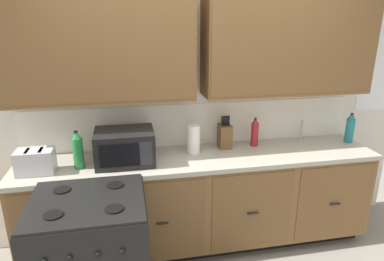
{
  "coord_description": "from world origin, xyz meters",
  "views": [
    {
      "loc": [
        -0.61,
        -2.4,
        2.08
      ],
      "look_at": [
        -0.09,
        0.27,
        1.17
      ],
      "focal_mm": 31.78,
      "sensor_mm": 36.0,
      "label": 1
    }
  ],
  "objects_px": {
    "paper_towel_roll": "(193,139)",
    "bottle_red": "(255,132)",
    "toaster": "(35,161)",
    "bottle_green": "(78,150)",
    "knife_block": "(225,136)",
    "stove_range": "(93,259)",
    "bottle_teal": "(350,128)",
    "microwave": "(125,147)"
  },
  "relations": [
    {
      "from": "bottle_green",
      "to": "microwave",
      "type": "bearing_deg",
      "value": 5.78
    },
    {
      "from": "microwave",
      "to": "bottle_teal",
      "type": "height_order",
      "value": "bottle_teal"
    },
    {
      "from": "knife_block",
      "to": "bottle_green",
      "type": "distance_m",
      "value": 1.3
    },
    {
      "from": "microwave",
      "to": "bottle_red",
      "type": "distance_m",
      "value": 1.21
    },
    {
      "from": "stove_range",
      "to": "bottle_red",
      "type": "bearing_deg",
      "value": 28.09
    },
    {
      "from": "toaster",
      "to": "bottle_red",
      "type": "distance_m",
      "value": 1.9
    },
    {
      "from": "stove_range",
      "to": "paper_towel_roll",
      "type": "bearing_deg",
      "value": 39.72
    },
    {
      "from": "toaster",
      "to": "knife_block",
      "type": "height_order",
      "value": "knife_block"
    },
    {
      "from": "knife_block",
      "to": "bottle_green",
      "type": "bearing_deg",
      "value": -170.64
    },
    {
      "from": "toaster",
      "to": "bottle_green",
      "type": "xyz_separation_m",
      "value": [
        0.32,
        0.03,
        0.06
      ]
    },
    {
      "from": "knife_block",
      "to": "paper_towel_roll",
      "type": "distance_m",
      "value": 0.32
    },
    {
      "from": "toaster",
      "to": "knife_block",
      "type": "xyz_separation_m",
      "value": [
        1.6,
        0.24,
        0.02
      ]
    },
    {
      "from": "toaster",
      "to": "bottle_green",
      "type": "bearing_deg",
      "value": 5.66
    },
    {
      "from": "toaster",
      "to": "stove_range",
      "type": "bearing_deg",
      "value": -51.88
    },
    {
      "from": "microwave",
      "to": "bottle_green",
      "type": "xyz_separation_m",
      "value": [
        -0.37,
        -0.04,
        0.01
      ]
    },
    {
      "from": "microwave",
      "to": "stove_range",
      "type": "bearing_deg",
      "value": -113.0
    },
    {
      "from": "bottle_teal",
      "to": "microwave",
      "type": "bearing_deg",
      "value": -177.8
    },
    {
      "from": "bottle_red",
      "to": "knife_block",
      "type": "bearing_deg",
      "value": 178.89
    },
    {
      "from": "microwave",
      "to": "knife_block",
      "type": "height_order",
      "value": "knife_block"
    },
    {
      "from": "microwave",
      "to": "toaster",
      "type": "relative_size",
      "value": 1.71
    },
    {
      "from": "stove_range",
      "to": "bottle_red",
      "type": "height_order",
      "value": "bottle_red"
    },
    {
      "from": "stove_range",
      "to": "bottle_teal",
      "type": "bearing_deg",
      "value": 16.13
    },
    {
      "from": "paper_towel_roll",
      "to": "knife_block",
      "type": "bearing_deg",
      "value": 12.91
    },
    {
      "from": "bottle_green",
      "to": "bottle_teal",
      "type": "relative_size",
      "value": 1.09
    },
    {
      "from": "paper_towel_roll",
      "to": "bottle_red",
      "type": "relative_size",
      "value": 0.95
    },
    {
      "from": "toaster",
      "to": "bottle_red",
      "type": "xyz_separation_m",
      "value": [
        1.89,
        0.24,
        0.04
      ]
    },
    {
      "from": "microwave",
      "to": "bottle_teal",
      "type": "xyz_separation_m",
      "value": [
        2.14,
        0.08,
        0.0
      ]
    },
    {
      "from": "stove_range",
      "to": "microwave",
      "type": "height_order",
      "value": "microwave"
    },
    {
      "from": "bottle_green",
      "to": "bottle_teal",
      "type": "height_order",
      "value": "bottle_green"
    },
    {
      "from": "knife_block",
      "to": "bottle_red",
      "type": "height_order",
      "value": "knife_block"
    },
    {
      "from": "bottle_green",
      "to": "bottle_red",
      "type": "height_order",
      "value": "bottle_green"
    },
    {
      "from": "microwave",
      "to": "bottle_red",
      "type": "relative_size",
      "value": 1.76
    },
    {
      "from": "paper_towel_roll",
      "to": "bottle_red",
      "type": "xyz_separation_m",
      "value": [
        0.6,
        0.07,
        0.0
      ]
    },
    {
      "from": "stove_range",
      "to": "toaster",
      "type": "distance_m",
      "value": 0.88
    },
    {
      "from": "paper_towel_roll",
      "to": "bottle_teal",
      "type": "height_order",
      "value": "bottle_teal"
    },
    {
      "from": "paper_towel_roll",
      "to": "bottle_red",
      "type": "height_order",
      "value": "bottle_red"
    },
    {
      "from": "toaster",
      "to": "knife_block",
      "type": "relative_size",
      "value": 0.9
    },
    {
      "from": "bottle_teal",
      "to": "stove_range",
      "type": "bearing_deg",
      "value": -163.87
    },
    {
      "from": "knife_block",
      "to": "bottle_red",
      "type": "bearing_deg",
      "value": -1.11
    },
    {
      "from": "paper_towel_roll",
      "to": "bottle_red",
      "type": "bearing_deg",
      "value": 6.21
    },
    {
      "from": "paper_towel_roll",
      "to": "bottle_green",
      "type": "relative_size",
      "value": 0.82
    },
    {
      "from": "stove_range",
      "to": "knife_block",
      "type": "height_order",
      "value": "knife_block"
    }
  ]
}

